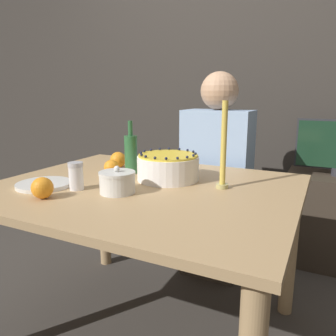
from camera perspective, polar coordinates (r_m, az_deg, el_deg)
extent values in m
plane|color=#3D3833|center=(1.75, -3.83, -26.60)|extent=(12.00, 12.00, 0.00)
cube|color=#38332D|center=(2.66, 11.62, 16.65)|extent=(8.00, 0.05, 2.60)
cube|color=tan|center=(1.41, -4.26, -3.63)|extent=(1.26, 1.03, 0.03)
cylinder|color=tan|center=(2.19, -11.08, -7.81)|extent=(0.07, 0.07, 0.70)
cylinder|color=tan|center=(1.79, 20.46, -13.19)|extent=(0.07, 0.07, 0.70)
cylinder|color=white|center=(1.48, 0.00, 0.00)|extent=(0.28, 0.28, 0.11)
cylinder|color=yellow|center=(1.47, 0.00, 2.21)|extent=(0.27, 0.27, 0.01)
sphere|color=#191E3D|center=(1.42, 4.45, 2.20)|extent=(0.01, 0.01, 0.01)
sphere|color=#191E3D|center=(1.47, 4.79, 2.53)|extent=(0.01, 0.01, 0.01)
sphere|color=#191E3D|center=(1.51, 4.41, 2.85)|extent=(0.01, 0.01, 0.01)
sphere|color=#191E3D|center=(1.55, 3.41, 3.12)|extent=(0.01, 0.01, 0.01)
sphere|color=#191E3D|center=(1.58, 1.97, 3.30)|extent=(0.01, 0.01, 0.01)
sphere|color=#191E3D|center=(1.59, 0.29, 3.37)|extent=(0.01, 0.01, 0.01)
sphere|color=#191E3D|center=(1.58, -1.43, 3.34)|extent=(0.01, 0.01, 0.01)
sphere|color=#191E3D|center=(1.56, -2.97, 3.19)|extent=(0.01, 0.01, 0.01)
sphere|color=#191E3D|center=(1.53, -4.14, 2.95)|extent=(0.01, 0.01, 0.01)
sphere|color=#191E3D|center=(1.48, -4.74, 2.64)|extent=(0.01, 0.01, 0.01)
sphere|color=#191E3D|center=(1.44, -4.64, 2.31)|extent=(0.01, 0.01, 0.01)
sphere|color=#191E3D|center=(1.39, -3.80, 2.00)|extent=(0.01, 0.01, 0.01)
sphere|color=#191E3D|center=(1.36, -2.28, 1.78)|extent=(0.01, 0.01, 0.01)
sphere|color=#191E3D|center=(1.35, -0.34, 1.68)|extent=(0.01, 0.01, 0.01)
sphere|color=#191E3D|center=(1.36, 1.67, 1.73)|extent=(0.01, 0.01, 0.01)
sphere|color=#191E3D|center=(1.38, 3.36, 1.92)|extent=(0.01, 0.01, 0.01)
cylinder|color=silver|center=(1.30, -8.81, -2.73)|extent=(0.14, 0.14, 0.07)
cylinder|color=silver|center=(1.29, -8.88, -0.91)|extent=(0.14, 0.14, 0.01)
sphere|color=silver|center=(1.29, -8.90, -0.13)|extent=(0.02, 0.02, 0.02)
cylinder|color=white|center=(1.38, -15.69, -1.71)|extent=(0.06, 0.06, 0.10)
cylinder|color=silver|center=(1.37, -15.83, 0.58)|extent=(0.06, 0.06, 0.02)
cylinder|color=silver|center=(1.49, -20.77, -2.82)|extent=(0.23, 0.23, 0.01)
cylinder|color=silver|center=(1.48, -20.80, -2.52)|extent=(0.23, 0.23, 0.01)
cylinder|color=tan|center=(1.38, 9.41, -3.10)|extent=(0.05, 0.05, 0.02)
cylinder|color=gold|center=(1.34, 9.68, 4.26)|extent=(0.02, 0.02, 0.34)
cylinder|color=#2D6638|center=(1.61, -6.47, 2.36)|extent=(0.06, 0.06, 0.19)
cylinder|color=#2D6638|center=(1.60, -6.58, 6.90)|extent=(0.02, 0.02, 0.07)
sphere|color=orange|center=(1.31, -21.04, -3.25)|extent=(0.08, 0.08, 0.08)
sphere|color=orange|center=(1.61, -9.84, 0.14)|extent=(0.07, 0.07, 0.07)
sphere|color=orange|center=(1.75, -8.68, 1.44)|extent=(0.08, 0.08, 0.08)
cube|color=#473D33|center=(2.16, 8.12, -11.52)|extent=(0.34, 0.34, 0.45)
cube|color=#99B7E0|center=(2.00, 8.57, 1.84)|extent=(0.40, 0.24, 0.57)
sphere|color=tan|center=(1.97, 8.96, 13.14)|extent=(0.22, 0.22, 0.22)
cube|color=#382D23|center=(2.44, 26.92, -8.03)|extent=(0.62, 0.43, 0.60)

